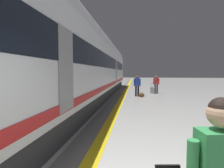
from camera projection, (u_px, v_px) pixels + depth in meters
The scene contains 7 objects.
safety_line_strip at pixel (121, 101), 11.60m from camera, with size 0.36×80.00×0.01m, color yellow.
tactile_edge_band at pixel (115, 101), 11.65m from camera, with size 0.73×80.00×0.01m, color slate.
high_speed_train at pixel (77, 60), 9.71m from camera, with size 2.94×34.23×4.97m.
passenger_near at pixel (156, 82), 15.59m from camera, with size 0.51×0.25×1.64m.
suitcase_near at pixel (152, 90), 15.57m from camera, with size 0.39×0.25×0.93m.
passenger_mid at pixel (137, 84), 13.69m from camera, with size 0.53×0.22×1.69m.
duffel_bag_mid at pixel (141, 95), 13.40m from camera, with size 0.44×0.26×0.36m.
Camera 1 is at (-0.11, -1.48, 1.85)m, focal length 28.84 mm.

